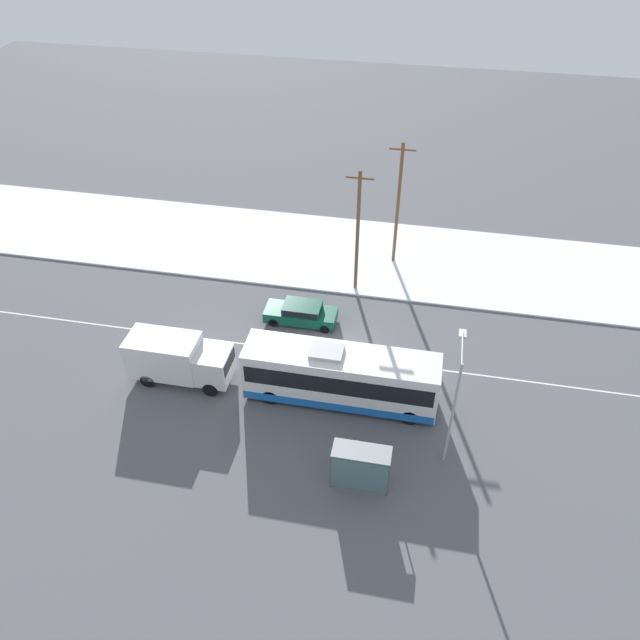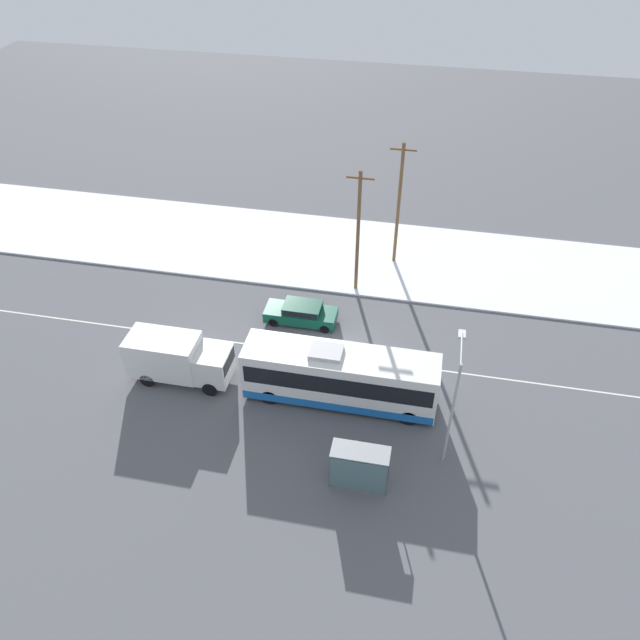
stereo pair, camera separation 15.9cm
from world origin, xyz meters
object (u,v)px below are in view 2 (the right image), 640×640
streetlamp (455,393)px  city_bus (340,376)px  sedan_car (301,312)px  utility_pole_roadside (358,231)px  box_truck (177,357)px  bus_shelter (359,465)px  utility_pole_snowlot (399,204)px  pedestrian_at_stop (356,450)px

streetlamp → city_bus: bearing=156.1°
sedan_car → utility_pole_roadside: (2.95, 4.36, 3.96)m
box_truck → bus_shelter: 12.93m
box_truck → utility_pole_snowlot: size_ratio=0.64×
city_bus → streetlamp: size_ratio=1.60×
city_bus → bus_shelter: bearing=-71.3°
pedestrian_at_stop → utility_pole_roadside: utility_pole_roadside is taller
city_bus → pedestrian_at_stop: bearing=-70.2°
utility_pole_roadside → box_truck: bearing=-129.0°
box_truck → utility_pole_snowlot: utility_pole_snowlot is taller
pedestrian_at_stop → bus_shelter: (0.36, -1.35, 0.55)m
pedestrian_at_stop → streetlamp: bearing=21.7°
sedan_car → pedestrian_at_stop: 12.15m
box_truck → bus_shelter: size_ratio=2.10×
city_bus → utility_pole_snowlot: (1.53, 14.88, 3.16)m
sedan_car → bus_shelter: bus_shelter is taller
utility_pole_roadside → sedan_car: bearing=-124.1°
city_bus → utility_pole_snowlot: size_ratio=1.16×
streetlamp → utility_pole_snowlot: bearing=104.5°
utility_pole_roadside → utility_pole_snowlot: utility_pole_snowlot is taller
streetlamp → bus_shelter: bearing=-142.7°
bus_shelter → utility_pole_snowlot: 20.96m
utility_pole_roadside → streetlamp: bearing=-63.1°
sedan_car → utility_pole_snowlot: utility_pole_snowlot is taller
streetlamp → utility_pole_snowlot: 18.17m
city_bus → sedan_car: bearing=120.0°
city_bus → sedan_car: 7.49m
sedan_car → bus_shelter: bearing=114.9°
streetlamp → pedestrian_at_stop: bearing=-158.3°
sedan_car → utility_pole_roadside: utility_pole_roadside is taller
pedestrian_at_stop → utility_pole_snowlot: bearing=90.3°
box_truck → sedan_car: size_ratio=1.28×
city_bus → utility_pole_roadside: (-0.76, 10.80, 3.00)m
box_truck → sedan_car: 8.92m
bus_shelter → utility_pole_roadside: 17.13m
streetlamp → utility_pole_snowlot: (-4.56, 17.58, 0.54)m
streetlamp → utility_pole_roadside: size_ratio=0.75×
city_bus → streetlamp: 7.16m
city_bus → sedan_car: size_ratio=2.30×
utility_pole_snowlot → pedestrian_at_stop: bearing=-89.7°
box_truck → bus_shelter: bearing=-25.9°
box_truck → utility_pole_snowlot: bearing=53.4°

